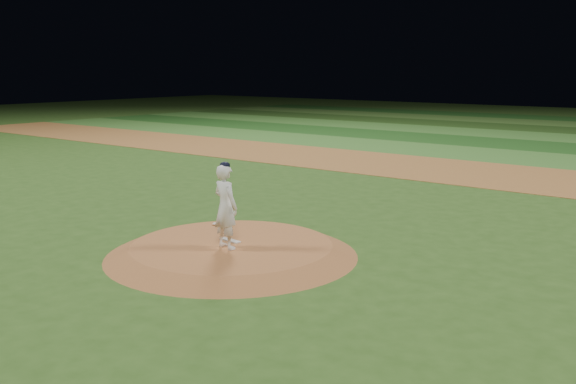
{
  "coord_description": "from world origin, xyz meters",
  "views": [
    {
      "loc": [
        9.28,
        -9.92,
        4.03
      ],
      "look_at": [
        0.0,
        2.0,
        1.1
      ],
      "focal_mm": 40.0,
      "sensor_mm": 36.0,
      "label": 1
    }
  ],
  "objects": [
    {
      "name": "pitchers_mound",
      "position": [
        0.0,
        0.0,
        0.12
      ],
      "size": [
        5.5,
        5.5,
        0.25
      ],
      "primitive_type": "cone",
      "color": "#A15F32",
      "rests_on": "ground"
    },
    {
      "name": "infield_dirt_band",
      "position": [
        0.0,
        14.0,
        0.01
      ],
      "size": [
        70.0,
        6.0,
        0.02
      ],
      "primitive_type": "cube",
      "color": "#945F2E",
      "rests_on": "ground"
    },
    {
      "name": "ground",
      "position": [
        0.0,
        0.0,
        0.0
      ],
      "size": [
        120.0,
        120.0,
        0.0
      ],
      "primitive_type": "plane",
      "color": "#2C511A",
      "rests_on": "ground"
    },
    {
      "name": "outfield_stripe_0",
      "position": [
        0.0,
        19.5,
        0.01
      ],
      "size": [
        70.0,
        5.0,
        0.02
      ],
      "primitive_type": "cube",
      "color": "#397029",
      "rests_on": "ground"
    },
    {
      "name": "outfield_stripe_1",
      "position": [
        0.0,
        24.5,
        0.01
      ],
      "size": [
        70.0,
        5.0,
        0.02
      ],
      "primitive_type": "cube",
      "color": "#1C4A18",
      "rests_on": "ground"
    },
    {
      "name": "pitcher_on_mound",
      "position": [
        0.13,
        -0.31,
        1.17
      ],
      "size": [
        0.72,
        0.53,
        1.86
      ],
      "color": "white",
      "rests_on": "pitchers_mound"
    },
    {
      "name": "rosin_bag",
      "position": [
        -1.48,
        0.99,
        0.29
      ],
      "size": [
        0.13,
        0.13,
        0.07
      ],
      "primitive_type": "ellipsoid",
      "color": "silver",
      "rests_on": "pitchers_mound"
    },
    {
      "name": "pitching_rubber",
      "position": [
        -0.2,
        0.16,
        0.26
      ],
      "size": [
        0.58,
        0.2,
        0.03
      ],
      "primitive_type": "cube",
      "rotation": [
        0.0,
        0.0,
        -0.1
      ],
      "color": "silver",
      "rests_on": "pitchers_mound"
    }
  ]
}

